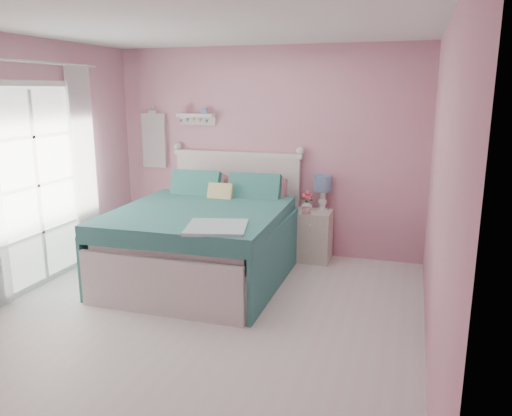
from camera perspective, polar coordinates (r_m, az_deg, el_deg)
The scene contains 12 objects.
floor at distance 4.71m, azimuth -6.95°, elevation -12.75°, with size 4.50×4.50×0.00m, color silver.
room_shell at distance 4.26m, azimuth -7.54°, elevation 6.79°, with size 4.50×4.50×4.50m.
bed at distance 5.66m, azimuth -5.76°, elevation -3.58°, with size 1.81×2.25×1.29m.
nightstand at distance 6.21m, azimuth 6.54°, elevation -3.15°, with size 0.43×0.43×0.62m.
table_lamp at distance 6.16m, azimuth 7.66°, elevation 2.53°, with size 0.21×0.21×0.43m.
vase at distance 6.15m, azimuth 5.85°, elevation 0.38°, with size 0.13×0.13×0.14m, color white.
teacup at distance 5.99m, azimuth 5.78°, elevation -0.27°, with size 0.10×0.10×0.08m, color #D18C96.
roses at distance 6.12m, azimuth 5.85°, elevation 1.39°, with size 0.14×0.11×0.12m.
wall_shelf at distance 6.62m, azimuth -6.84°, elevation 10.37°, with size 0.50×0.15×0.25m.
hanging_dress at distance 6.91m, azimuth -11.59°, elevation 7.54°, with size 0.34×0.03×0.72m, color white.
french_door at distance 5.75m, azimuth -23.75°, elevation 2.30°, with size 0.04×1.32×2.16m.
curtain_far at distance 6.27m, azimuth -19.06°, elevation 4.50°, with size 0.04×0.40×2.32m, color white.
Camera 1 is at (1.79, -3.84, 2.05)m, focal length 35.00 mm.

